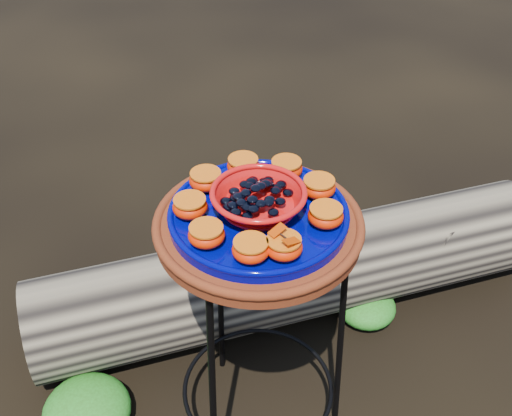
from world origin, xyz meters
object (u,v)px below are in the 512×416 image
cobalt_plate (258,216)px  red_bowl (259,202)px  terracotta_saucer (258,227)px  driftwood_log (294,273)px  plant_stand (258,339)px

cobalt_plate → red_bowl: 0.04m
terracotta_saucer → driftwood_log: bearing=45.0°
plant_stand → terracotta_saucer: terracotta_saucer is taller
terracotta_saucer → cobalt_plate: (0.00, 0.00, 0.03)m
plant_stand → terracotta_saucer: size_ratio=1.57×
plant_stand → terracotta_saucer: (0.00, 0.00, 0.37)m
red_bowl → driftwood_log: bearing=45.0°
red_bowl → driftwood_log: (0.32, 0.32, -0.63)m
plant_stand → red_bowl: (0.00, 0.00, 0.44)m
plant_stand → cobalt_plate: size_ratio=1.84×
plant_stand → cobalt_plate: (0.00, 0.00, 0.40)m
terracotta_saucer → red_bowl: red_bowl is taller
plant_stand → driftwood_log: plant_stand is taller
plant_stand → terracotta_saucer: bearing=0.0°
cobalt_plate → driftwood_log: (0.32, 0.32, -0.59)m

